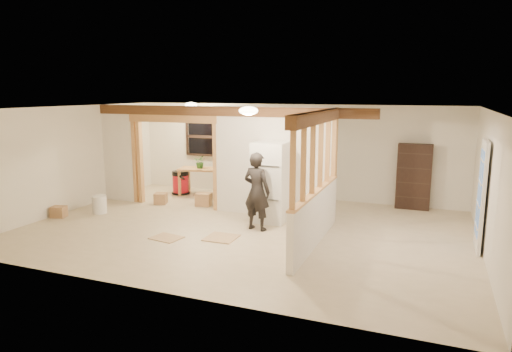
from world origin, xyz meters
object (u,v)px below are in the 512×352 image
at_px(work_table, 202,182).
at_px(bookshelf, 414,177).
at_px(refrigerator, 271,182).
at_px(woman, 257,191).
at_px(shop_vac, 181,182).

height_order(work_table, bookshelf, bookshelf).
xyz_separation_m(refrigerator, bookshelf, (2.88, 2.26, -0.08)).
bearing_deg(woman, shop_vac, -26.06).
bearing_deg(bookshelf, work_table, -173.58).
xyz_separation_m(refrigerator, work_table, (-2.59, 1.64, -0.49)).
height_order(woman, bookshelf, woman).
height_order(refrigerator, woman, refrigerator).
bearing_deg(shop_vac, woman, -36.13).
relative_size(woman, work_table, 1.33).
distance_m(woman, shop_vac, 3.99).
bearing_deg(bookshelf, refrigerator, -141.87).
height_order(refrigerator, bookshelf, refrigerator).
xyz_separation_m(refrigerator, shop_vac, (-3.25, 1.61, -0.55)).
xyz_separation_m(woman, shop_vac, (-3.20, 2.34, -0.48)).
xyz_separation_m(work_table, bookshelf, (5.46, 0.61, 0.41)).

